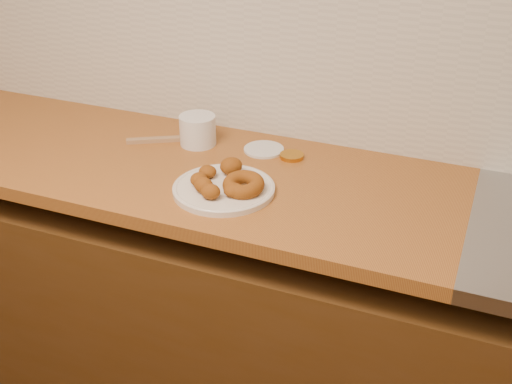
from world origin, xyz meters
TOP-DOWN VIEW (x-y plane):
  - base_cabinet at (0.00, 1.69)m, footprint 3.60×0.60m
  - butcher_block at (-0.65, 1.69)m, footprint 2.30×0.62m
  - backsplash at (0.00, 1.99)m, footprint 3.60×0.02m
  - donut_plate at (-0.12, 1.58)m, footprint 0.27×0.27m
  - ring_donut at (-0.06, 1.58)m, footprint 0.13×0.13m
  - fried_dough_chunks at (-0.14, 1.58)m, footprint 0.17×0.21m
  - plastic_tub at (-0.32, 1.83)m, footprint 0.12×0.12m
  - tub_lid at (-0.11, 1.86)m, footprint 0.12×0.12m
  - brass_jar_lid at (-0.02, 1.84)m, footprint 0.08×0.08m
  - wooden_utensil at (-0.45, 1.79)m, footprint 0.16×0.10m

SIDE VIEW (x-z plane):
  - base_cabinet at x=0.00m, z-range 0.00..0.77m
  - butcher_block at x=-0.65m, z-range 0.86..0.90m
  - tub_lid at x=-0.11m, z-range 0.90..0.91m
  - brass_jar_lid at x=-0.02m, z-range 0.90..0.91m
  - wooden_utensil at x=-0.45m, z-range 0.90..0.91m
  - donut_plate at x=-0.12m, z-range 0.90..0.92m
  - ring_donut at x=-0.06m, z-range 0.91..0.96m
  - fried_dough_chunks at x=-0.14m, z-range 0.91..0.96m
  - plastic_tub at x=-0.32m, z-range 0.90..0.99m
  - backsplash at x=0.00m, z-range 0.90..1.50m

